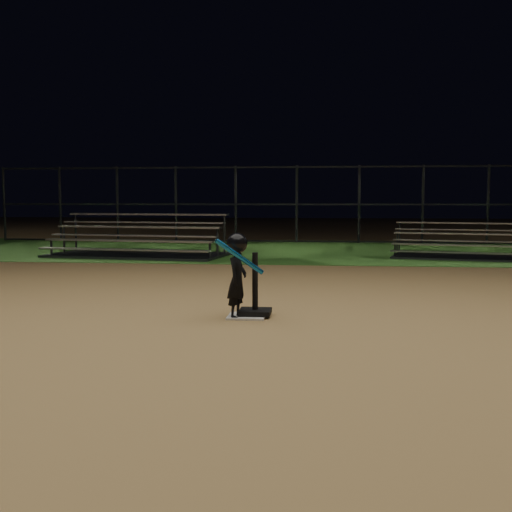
{
  "coord_description": "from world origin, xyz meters",
  "views": [
    {
      "loc": [
        0.93,
        -7.39,
        1.42
      ],
      "look_at": [
        0.0,
        1.0,
        0.65
      ],
      "focal_mm": 43.96,
      "sensor_mm": 36.0,
      "label": 1
    }
  ],
  "objects_px": {
    "batting_tee": "(255,303)",
    "child_batter": "(237,273)",
    "home_plate": "(247,316)",
    "bleacher_right": "(467,251)",
    "bleacher_left": "(138,248)"
  },
  "relations": [
    {
      "from": "batting_tee",
      "to": "bleacher_right",
      "type": "xyz_separation_m",
      "value": [
        4.23,
        7.96,
        0.02
      ]
    },
    {
      "from": "home_plate",
      "to": "child_batter",
      "type": "bearing_deg",
      "value": -142.45
    },
    {
      "from": "home_plate",
      "to": "child_batter",
      "type": "xyz_separation_m",
      "value": [
        -0.1,
        -0.08,
        0.53
      ]
    },
    {
      "from": "batting_tee",
      "to": "bleacher_left",
      "type": "height_order",
      "value": "bleacher_left"
    },
    {
      "from": "bleacher_right",
      "to": "batting_tee",
      "type": "bearing_deg",
      "value": -105.11
    },
    {
      "from": "batting_tee",
      "to": "bleacher_right",
      "type": "distance_m",
      "value": 9.01
    },
    {
      "from": "bleacher_right",
      "to": "bleacher_left",
      "type": "bearing_deg",
      "value": -164.64
    },
    {
      "from": "home_plate",
      "to": "bleacher_right",
      "type": "relative_size",
      "value": 0.12
    },
    {
      "from": "batting_tee",
      "to": "bleacher_left",
      "type": "relative_size",
      "value": 0.17
    },
    {
      "from": "bleacher_left",
      "to": "batting_tee",
      "type": "bearing_deg",
      "value": -55.99
    },
    {
      "from": "batting_tee",
      "to": "child_batter",
      "type": "bearing_deg",
      "value": -142.92
    },
    {
      "from": "child_batter",
      "to": "bleacher_right",
      "type": "relative_size",
      "value": 0.27
    },
    {
      "from": "home_plate",
      "to": "batting_tee",
      "type": "height_order",
      "value": "batting_tee"
    },
    {
      "from": "home_plate",
      "to": "bleacher_left",
      "type": "xyz_separation_m",
      "value": [
        -3.7,
        7.68,
        0.21
      ]
    },
    {
      "from": "home_plate",
      "to": "bleacher_left",
      "type": "relative_size",
      "value": 0.1
    }
  ]
}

